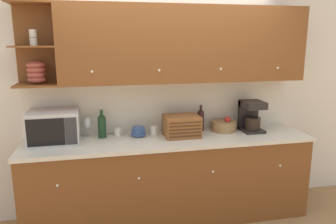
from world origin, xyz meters
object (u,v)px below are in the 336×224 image
(wine_glass, at_px, (88,123))
(coffee_maker, at_px, (251,116))
(wine_bottle, at_px, (201,119))
(second_wine_bottle, at_px, (102,125))
(fruit_basket, at_px, (224,126))
(microwave, at_px, (54,127))
(mug_blue_second, at_px, (118,131))
(bowl_stack_on_counter, at_px, (138,131))
(bread_box, at_px, (182,126))
(mug, at_px, (154,130))

(wine_glass, distance_m, coffee_maker, 1.86)
(coffee_maker, bearing_deg, wine_bottle, 167.47)
(second_wine_bottle, bearing_deg, fruit_basket, -1.40)
(microwave, height_order, fruit_basket, microwave)
(mug_blue_second, bearing_deg, microwave, -168.21)
(mug_blue_second, relative_size, bowl_stack_on_counter, 0.54)
(mug_blue_second, height_order, bread_box, bread_box)
(bowl_stack_on_counter, bearing_deg, bread_box, -13.31)
(mug, bearing_deg, wine_glass, 174.74)
(wine_glass, relative_size, bowl_stack_on_counter, 1.32)
(fruit_basket, bearing_deg, microwave, -178.31)
(mug, bearing_deg, bread_box, -25.86)
(mug_blue_second, distance_m, wine_bottle, 0.97)
(microwave, height_order, second_wine_bottle, microwave)
(wine_glass, relative_size, bread_box, 0.59)
(fruit_basket, bearing_deg, coffee_maker, -10.94)
(second_wine_bottle, height_order, fruit_basket, second_wine_bottle)
(wine_glass, height_order, coffee_maker, coffee_maker)
(bowl_stack_on_counter, xyz_separation_m, bread_box, (0.47, -0.11, 0.06))
(second_wine_bottle, xyz_separation_m, fruit_basket, (1.40, -0.03, -0.08))
(fruit_basket, relative_size, coffee_maker, 0.82)
(wine_glass, distance_m, mug, 0.74)
(second_wine_bottle, xyz_separation_m, wine_bottle, (1.13, 0.03, -0.00))
(microwave, xyz_separation_m, bread_box, (1.34, -0.06, -0.05))
(mug, bearing_deg, microwave, -175.62)
(bread_box, distance_m, fruit_basket, 0.55)
(mug_blue_second, bearing_deg, coffee_maker, -5.25)
(mug_blue_second, relative_size, bread_box, 0.24)
(microwave, xyz_separation_m, mug, (1.06, 0.08, -0.12))
(microwave, relative_size, bread_box, 1.32)
(coffee_maker, bearing_deg, mug_blue_second, 174.75)
(wine_glass, relative_size, wine_bottle, 0.74)
(wine_glass, bearing_deg, coffee_maker, -4.68)
(mug, bearing_deg, fruit_basket, -1.77)
(microwave, bearing_deg, mug, 4.38)
(bread_box, relative_size, coffee_maker, 1.07)
(second_wine_bottle, xyz_separation_m, mug_blue_second, (0.17, 0.05, -0.10))
(mug_blue_second, distance_m, coffee_maker, 1.55)
(wine_glass, height_order, fruit_basket, wine_glass)
(microwave, distance_m, coffee_maker, 2.19)
(wine_glass, height_order, mug_blue_second, wine_glass)
(fruit_basket, bearing_deg, bread_box, -168.18)
(wine_glass, height_order, bread_box, bread_box)
(mug, distance_m, bread_box, 0.32)
(second_wine_bottle, relative_size, bread_box, 0.81)
(bread_box, bearing_deg, second_wine_bottle, 170.29)
(wine_glass, bearing_deg, bowl_stack_on_counter, -9.88)
(second_wine_bottle, distance_m, bread_box, 0.87)
(wine_glass, relative_size, mug, 2.36)
(mug, relative_size, bread_box, 0.25)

